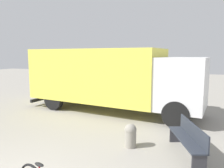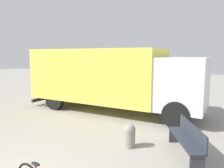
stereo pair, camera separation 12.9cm
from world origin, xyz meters
TOP-DOWN VIEW (x-y plane):
  - delivery_truck at (-0.23, 6.75)m, footprint 8.55×3.39m
  - park_bench at (3.47, 3.12)m, footprint 1.08×1.93m
  - bollard_near_bench at (1.87, 3.09)m, footprint 0.36×0.36m

SIDE VIEW (x-z plane):
  - bollard_near_bench at x=1.87m, z-range 0.02..0.72m
  - park_bench at x=3.47m, z-range 0.05..0.94m
  - delivery_truck at x=-0.23m, z-range 0.19..3.14m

